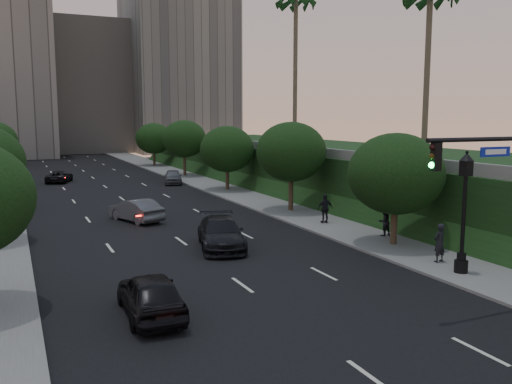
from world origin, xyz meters
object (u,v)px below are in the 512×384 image
pedestrian_b (384,221)px  sedan_far_left (59,177)px  pedestrian_a (439,243)px  sedan_near_left (151,294)px  sedan_mid_left (136,210)px  pedestrian_c (325,209)px  street_lamp (464,218)px  sedan_far_right (173,177)px  sedan_near_right (221,233)px

pedestrian_b → sedan_far_left: bearing=-72.0°
sedan_far_left → pedestrian_a: size_ratio=2.44×
sedan_near_left → sedan_mid_left: bearing=-98.3°
sedan_near_left → sedan_far_left: 43.69m
pedestrian_a → pedestrian_b: bearing=-108.9°
sedan_mid_left → pedestrian_a: (10.93, -17.05, 0.32)m
sedan_near_left → pedestrian_c: bearing=-139.0°
sedan_near_left → street_lamp: bearing=178.8°
sedan_far_right → sedan_near_left: bearing=-92.5°
sedan_near_left → sedan_far_left: size_ratio=1.03×
sedan_near_right → pedestrian_a: bearing=-27.8°
sedan_near_left → sedan_mid_left: sedan_near_left is taller
sedan_mid_left → sedan_far_right: bearing=-132.6°
street_lamp → sedan_near_right: 12.40m
sedan_near_right → street_lamp: bearing=-35.1°
pedestrian_c → pedestrian_b: bearing=106.1°
pedestrian_a → pedestrian_c: size_ratio=0.98×
sedan_near_left → sedan_far_left: (0.43, 43.69, -0.16)m
pedestrian_a → sedan_far_right: bearing=-92.3°
street_lamp → sedan_far_left: street_lamp is taller
pedestrian_a → street_lamp: bearing=71.5°
sedan_near_left → sedan_near_right: bearing=-122.6°
sedan_far_right → pedestrian_a: pedestrian_a is taller
street_lamp → pedestrian_b: street_lamp is taller
sedan_near_right → pedestrian_b: (9.59, -1.69, 0.18)m
pedestrian_b → sedan_near_left: bearing=19.5°
sedan_near_left → pedestrian_a: bearing=-174.0°
pedestrian_c → sedan_mid_left: bearing=-27.0°
pedestrian_a → pedestrian_b: 5.98m
sedan_far_right → pedestrian_b: size_ratio=2.63×
sedan_near_left → sedan_far_right: (11.35, 37.35, -0.04)m
sedan_near_right → sedan_far_right: (5.45, 28.83, -0.06)m
sedan_near_left → sedan_mid_left: 18.33m
sedan_near_left → sedan_near_right: sedan_near_right is taller
sedan_mid_left → pedestrian_c: bearing=129.9°
sedan_far_right → pedestrian_a: size_ratio=2.37×
street_lamp → sedan_mid_left: (-10.56, 18.84, -1.86)m
sedan_near_left → sedan_mid_left: size_ratio=1.00×
sedan_far_left → pedestrian_a: 44.89m
sedan_near_left → sedan_near_right: size_ratio=0.84×
sedan_far_right → pedestrian_b: pedestrian_b is taller
sedan_far_left → sedan_near_right: 35.60m
pedestrian_a → sedan_mid_left: bearing=-64.1°
street_lamp → sedan_mid_left: size_ratio=1.20×
sedan_mid_left → sedan_near_right: sedan_near_right is taller
sedan_far_right → pedestrian_b: bearing=-67.9°
street_lamp → sedan_mid_left: 21.68m
street_lamp → pedestrian_c: size_ratio=2.95×
sedan_mid_left → sedan_near_right: bearing=85.3°
sedan_far_left → sedan_far_right: size_ratio=1.03×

